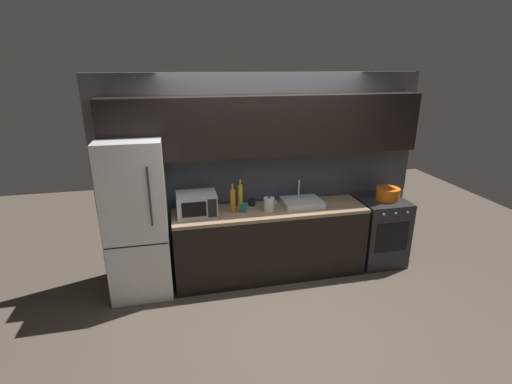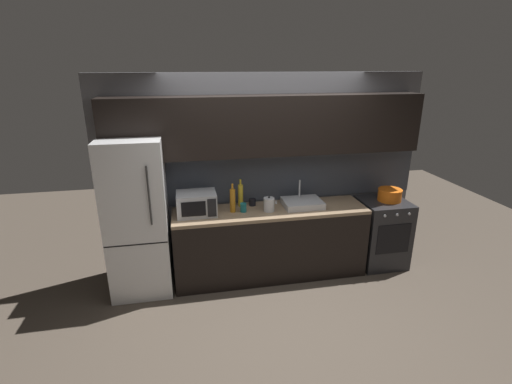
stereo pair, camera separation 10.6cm
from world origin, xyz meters
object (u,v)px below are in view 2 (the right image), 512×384
object	(u,v)px
refrigerator	(137,217)
oven_range	(381,232)
cooking_pot	(390,195)
wine_bottle_yellow	(241,195)
microwave	(197,204)
mug_teal	(243,208)
mug_dark	(252,202)
kettle	(269,204)
wine_bottle_amber	(233,200)

from	to	relation	value
refrigerator	oven_range	bearing A→B (deg)	-0.02
refrigerator	cooking_pot	world-z (taller)	refrigerator
wine_bottle_yellow	oven_range	bearing A→B (deg)	-5.57
microwave	mug_teal	bearing A→B (deg)	-3.18
wine_bottle_yellow	mug_dark	size ratio (longest dim) A/B	3.96
refrigerator	wine_bottle_yellow	bearing A→B (deg)	8.40
mug_teal	microwave	bearing A→B (deg)	176.82
oven_range	cooking_pot	world-z (taller)	cooking_pot
kettle	mug_teal	size ratio (longest dim) A/B	1.75
kettle	wine_bottle_yellow	xyz separation A→B (m)	(-0.31, 0.23, 0.06)
wine_bottle_amber	wine_bottle_yellow	xyz separation A→B (m)	(0.12, 0.17, -0.00)
oven_range	cooking_pot	xyz separation A→B (m)	(0.06, 0.00, 0.53)
refrigerator	microwave	world-z (taller)	refrigerator
mug_dark	oven_range	bearing A→B (deg)	-5.87
oven_range	microwave	world-z (taller)	microwave
wine_bottle_yellow	mug_teal	size ratio (longest dim) A/B	3.22
kettle	mug_dark	distance (m)	0.28
mug_teal	refrigerator	bearing A→B (deg)	179.43
microwave	wine_bottle_amber	distance (m)	0.43
oven_range	wine_bottle_yellow	xyz separation A→B (m)	(-1.87, 0.18, 0.60)
wine_bottle_amber	cooking_pot	xyz separation A→B (m)	(2.06, -0.01, -0.07)
mug_dark	mug_teal	bearing A→B (deg)	-127.78
oven_range	mug_dark	size ratio (longest dim) A/B	10.18
wine_bottle_amber	cooking_pot	size ratio (longest dim) A/B	1.16
refrigerator	mug_dark	size ratio (longest dim) A/B	20.89
oven_range	cooking_pot	distance (m)	0.53
microwave	wine_bottle_yellow	size ratio (longest dim) A/B	1.31
microwave	wine_bottle_amber	xyz separation A→B (m)	(0.43, -0.01, 0.01)
kettle	mug_dark	size ratio (longest dim) A/B	2.15
mug_dark	wine_bottle_yellow	bearing A→B (deg)	177.91
kettle	wine_bottle_amber	world-z (taller)	wine_bottle_amber
cooking_pot	oven_range	bearing A→B (deg)	-178.67
wine_bottle_yellow	kettle	bearing A→B (deg)	-36.28
refrigerator	wine_bottle_amber	world-z (taller)	refrigerator
refrigerator	oven_range	distance (m)	3.14
microwave	cooking_pot	xyz separation A→B (m)	(2.48, -0.02, -0.06)
oven_range	wine_bottle_amber	xyz separation A→B (m)	(-2.00, 0.01, 0.60)
oven_range	kettle	world-z (taller)	kettle
kettle	mug_dark	bearing A→B (deg)	126.28
refrigerator	cooking_pot	xyz separation A→B (m)	(3.16, 0.00, 0.06)
oven_range	mug_dark	world-z (taller)	mug_dark
microwave	cooking_pot	bearing A→B (deg)	-0.42
microwave	wine_bottle_yellow	distance (m)	0.57
kettle	wine_bottle_amber	xyz separation A→B (m)	(-0.44, 0.06, 0.06)
kettle	mug_dark	world-z (taller)	kettle
kettle	mug_teal	bearing A→B (deg)	173.49
mug_dark	wine_bottle_amber	bearing A→B (deg)	-148.72
microwave	mug_dark	xyz separation A→B (m)	(0.70, 0.16, -0.09)
kettle	wine_bottle_yellow	distance (m)	0.39
wine_bottle_amber	cooking_pot	bearing A→B (deg)	-0.32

